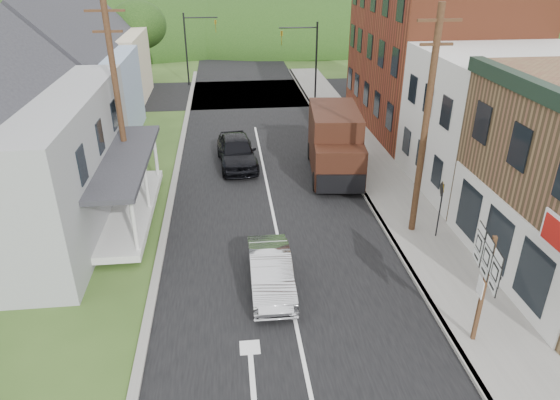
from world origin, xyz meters
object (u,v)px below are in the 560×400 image
object	(u,v)px
delivery_van	(335,143)
route_sign_cluster	(485,275)
warning_sign	(441,201)
silver_sedan	(271,272)
dark_sedan	(237,151)

from	to	relation	value
delivery_van	route_sign_cluster	xyz separation A→B (m)	(1.48, -12.96, 0.76)
delivery_van	warning_sign	distance (m)	7.57
silver_sedan	dark_sedan	bearing A→B (deg)	94.06
dark_sedan	delivery_van	xyz separation A→B (m)	(5.02, -1.70, 0.86)
silver_sedan	delivery_van	distance (m)	10.55
dark_sedan	delivery_van	distance (m)	5.37
silver_sedan	route_sign_cluster	distance (m)	6.84
delivery_van	silver_sedan	bearing A→B (deg)	-107.73
dark_sedan	warning_sign	xyz separation A→B (m)	(7.75, -8.76, 0.90)
delivery_van	warning_sign	size ratio (longest dim) A/B	2.51
silver_sedan	dark_sedan	world-z (taller)	dark_sedan
dark_sedan	route_sign_cluster	distance (m)	16.12
silver_sedan	route_sign_cluster	xyz separation A→B (m)	(5.70, -3.34, 1.77)
warning_sign	route_sign_cluster	bearing A→B (deg)	-90.94
dark_sedan	warning_sign	bearing A→B (deg)	-52.97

